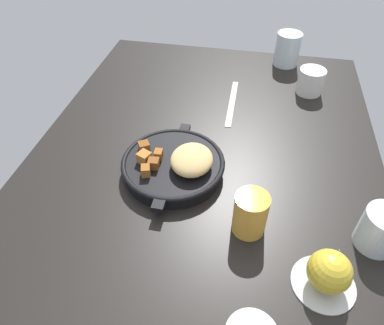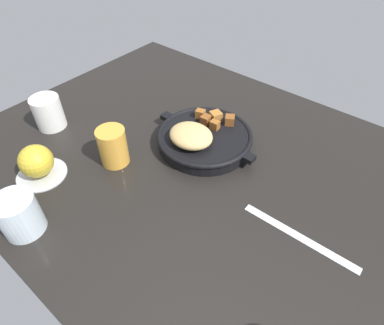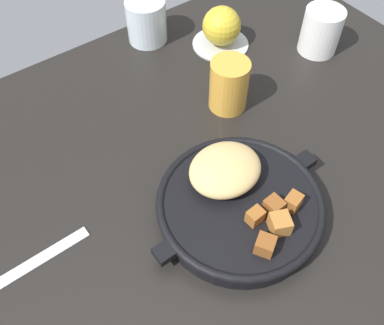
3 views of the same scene
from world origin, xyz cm
name	(u,v)px [view 3 (image 3 of 3)]	position (x,y,z in cm)	size (l,w,h in cm)	color
ground_plane	(183,208)	(0.00, 0.00, -1.20)	(115.66, 82.45, 2.40)	black
cast_iron_skillet	(238,201)	(5.60, -5.40, 2.47)	(27.33, 23.02, 7.08)	black
saucer_plate	(220,43)	(27.00, 25.38, 0.30)	(10.89, 10.89, 0.60)	#B7BABF
red_apple	(222,26)	(27.00, 25.38, 4.23)	(7.26, 7.26, 7.26)	gold
butter_knife	(7,279)	(-24.54, 4.01, 0.18)	(22.80, 1.60, 0.36)	silver
white_creamer_pitcher	(321,31)	(40.96, 13.40, 4.19)	(7.22, 7.22, 8.38)	white
juice_glass_amber	(229,85)	(17.77, 11.87, 4.43)	(6.44, 6.44, 8.85)	gold
water_glass_short	(146,21)	(16.60, 35.20, 4.09)	(7.57, 7.57, 8.17)	silver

